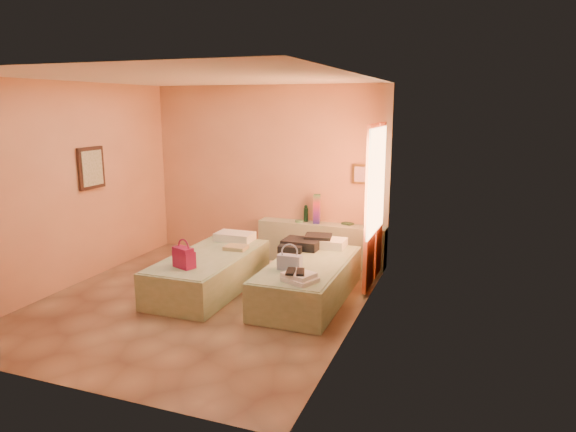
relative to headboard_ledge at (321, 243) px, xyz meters
name	(u,v)px	position (x,y,z in m)	size (l,w,h in m)	color
ground	(202,301)	(-0.98, -2.10, -0.33)	(4.50, 4.50, 0.00)	#A08560
room_walls	(233,159)	(-0.77, -1.53, 1.46)	(4.02, 4.51, 2.81)	tan
headboard_ledge	(321,243)	(0.00, 0.00, 0.00)	(2.05, 0.30, 0.65)	#A7B594
bed_left	(209,272)	(-1.08, -1.70, -0.08)	(0.90, 2.00, 0.50)	#A1BB96
bed_right	(309,281)	(0.30, -1.56, -0.08)	(0.90, 2.00, 0.50)	#A1BB96
water_bottle	(306,214)	(-0.28, 0.05, 0.45)	(0.07, 0.07, 0.25)	#153925
rainbow_box	(317,209)	(-0.08, -0.01, 0.56)	(0.10, 0.10, 0.46)	#931245
small_dish	(299,221)	(-0.37, -0.03, 0.34)	(0.13, 0.13, 0.03)	#539863
green_book	(348,224)	(0.40, 0.08, 0.34)	(0.17, 0.12, 0.03)	#2A4F31
flower_vase	(370,217)	(0.76, 0.05, 0.47)	(0.22, 0.22, 0.29)	silver
magenta_handbag	(184,257)	(-1.10, -2.29, 0.31)	(0.28, 0.16, 0.26)	#931245
khaki_garment	(236,248)	(-0.85, -1.34, 0.20)	(0.31, 0.25, 0.05)	tan
clothes_pile	(305,243)	(0.04, -0.96, 0.26)	(0.56, 0.56, 0.17)	black
blue_handbag	(290,262)	(0.17, -1.92, 0.27)	(0.29, 0.13, 0.19)	#3F5697
towel_stack	(300,277)	(0.43, -2.29, 0.23)	(0.35, 0.30, 0.10)	white
sandal_pair	(295,272)	(0.37, -2.30, 0.29)	(0.18, 0.25, 0.03)	black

